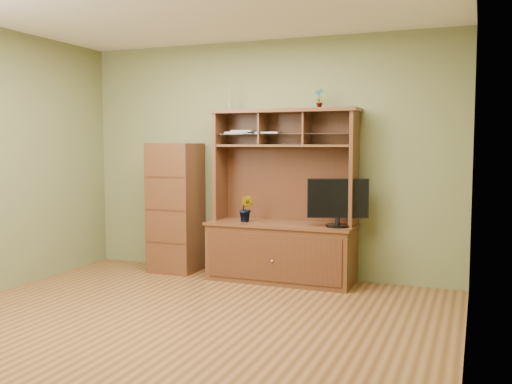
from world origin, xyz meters
The scene contains 8 objects.
room centered at (0.00, 0.00, 1.35)m, with size 4.54×4.04×2.74m.
media_hutch centered at (0.30, 1.73, 0.52)m, with size 1.66×0.61×1.90m.
monitor centered at (0.94, 1.64, 0.92)m, with size 0.63×0.25×0.51m.
orchid_plant centered at (-0.10, 1.65, 0.80)m, with size 0.17×0.13×0.30m, color #2D541C.
top_plant centered at (0.69, 1.80, 2.01)m, with size 0.12×0.08×0.22m, color #276322.
reed_diffuser centered at (-0.36, 1.80, 2.02)m, with size 0.06×0.06×0.31m.
magazines centered at (-0.12, 1.80, 1.65)m, with size 0.66×0.24×0.04m.
side_cabinet centered at (-1.04, 1.73, 0.76)m, with size 0.55×0.50×1.53m.
Camera 1 is at (2.31, -4.19, 1.52)m, focal length 40.00 mm.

